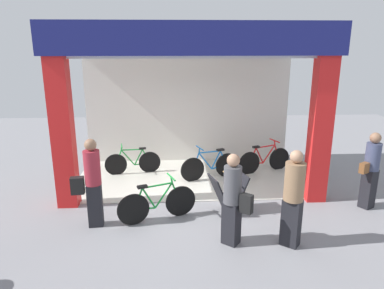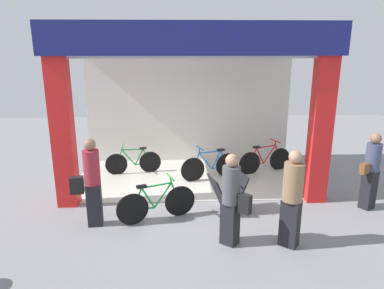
{
  "view_description": "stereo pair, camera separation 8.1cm",
  "coord_description": "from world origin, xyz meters",
  "views": [
    {
      "loc": [
        -0.43,
        -7.46,
        3.48
      ],
      "look_at": [
        0.0,
        0.77,
        1.15
      ],
      "focal_mm": 33.29,
      "sensor_mm": 36.0,
      "label": 1
    },
    {
      "loc": [
        -0.35,
        -7.47,
        3.48
      ],
      "look_at": [
        0.0,
        0.77,
        1.15
      ],
      "focal_mm": 33.29,
      "sensor_mm": 36.0,
      "label": 2
    }
  ],
  "objects": [
    {
      "name": "pedestrian_2",
      "position": [
        1.62,
        -1.88,
        0.92
      ],
      "size": [
        0.49,
        0.49,
        1.77
      ],
      "color": "black",
      "rests_on": "ground"
    },
    {
      "name": "pedestrian_3",
      "position": [
        -2.02,
        -0.97,
        0.91
      ],
      "size": [
        0.6,
        0.34,
        1.78
      ],
      "color": "black",
      "rests_on": "ground"
    },
    {
      "name": "bicycle_parked_0",
      "position": [
        -0.79,
        -0.82,
        0.36
      ],
      "size": [
        1.57,
        0.63,
        0.91
      ],
      "color": "black",
      "rests_on": "ground"
    },
    {
      "name": "pedestrian_1",
      "position": [
        3.79,
        -0.47,
        0.88
      ],
      "size": [
        0.57,
        0.46,
        1.7
      ],
      "color": "black",
      "rests_on": "ground"
    },
    {
      "name": "sandwich_board_sign",
      "position": [
        0.7,
        -0.54,
        0.42
      ],
      "size": [
        0.87,
        0.73,
        0.85
      ],
      "color": "black",
      "rests_on": "ground"
    },
    {
      "name": "bicycle_inside_2",
      "position": [
        -1.57,
        1.93,
        0.34
      ],
      "size": [
        1.51,
        0.42,
        0.84
      ],
      "color": "black",
      "rests_on": "ground"
    },
    {
      "name": "bicycle_inside_0",
      "position": [
        0.52,
        1.43,
        0.36
      ],
      "size": [
        1.57,
        0.62,
        0.91
      ],
      "color": "black",
      "rests_on": "ground"
    },
    {
      "name": "ground_plane",
      "position": [
        0.0,
        0.0,
        0.0
      ],
      "size": [
        20.04,
        20.04,
        0.0
      ],
      "primitive_type": "plane",
      "color": "gray",
      "rests_on": "ground"
    },
    {
      "name": "bicycle_inside_1",
      "position": [
        2.09,
        1.88,
        0.36
      ],
      "size": [
        1.55,
        0.62,
        0.9
      ],
      "color": "black",
      "rests_on": "ground"
    },
    {
      "name": "shop_facade",
      "position": [
        0.0,
        1.64,
        2.12
      ],
      "size": [
        6.22,
        3.38,
        3.93
      ],
      "color": "beige",
      "rests_on": "ground"
    },
    {
      "name": "pedestrian_0",
      "position": [
        0.58,
        -1.78,
        0.87
      ],
      "size": [
        0.56,
        0.52,
        1.69
      ],
      "color": "black",
      "rests_on": "ground"
    }
  ]
}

